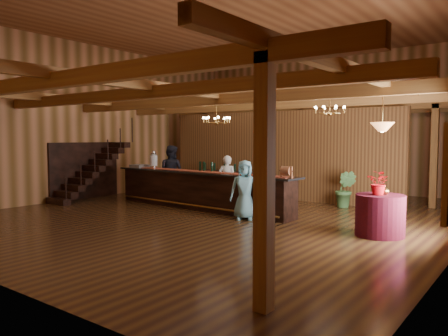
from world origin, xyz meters
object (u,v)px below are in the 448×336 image
Objects in this scene: raffle_drum at (286,171)px; chandelier_right at (330,110)px; tasting_bar at (200,190)px; chandelier_left at (217,120)px; round_table at (380,215)px; guest at (245,190)px; staff_second at (171,173)px; pendant_lamp at (382,127)px; bartender at (227,181)px; backbar_shelf at (235,184)px; floor_plant at (345,189)px; beverage_dispenser at (154,160)px.

chandelier_right is at bearing 30.16° from raffle_drum.
chandelier_left reaches higher than tasting_bar.
guest is at bearing -177.15° from round_table.
tasting_bar is at bearing -175.99° from chandelier_right.
chandelier_right is 6.39m from staff_second.
bartender is at bearing 166.13° from pendant_lamp.
guest reaches higher than tasting_bar.
pendant_lamp reaches higher than staff_second.
backbar_shelf is 4.07× the size of chandelier_right.
backbar_shelf is at bearing -134.32° from staff_second.
guest is at bearing -14.21° from tasting_bar.
chandelier_left and chandelier_right have the same top height.
staff_second reaches higher than floor_plant.
chandelier_left is 0.42× the size of staff_second.
floor_plant is (-0.52, 2.51, -2.30)m from chandelier_right.
guest is (-3.48, -0.17, 0.33)m from round_table.
floor_plant is (3.53, 2.79, -0.00)m from tasting_bar.
chandelier_left is at bearing 175.41° from round_table.
bartender is at bearing 110.29° from guest.
backbar_shelf is 4.07× the size of chandelier_left.
raffle_drum is 0.18× the size of staff_second.
chandelier_right is (3.30, 0.41, 0.18)m from chandelier_left.
guest is at bearing -153.35° from chandelier_right.
staff_second is (-6.07, 0.58, -1.92)m from chandelier_right.
chandelier_left is (2.94, -0.32, 1.26)m from beverage_dispenser.
beverage_dispenser reaches higher than floor_plant.
round_table is (7.79, -0.71, -0.96)m from beverage_dispenser.
chandelier_left and pendant_lamp have the same top height.
chandelier_left is (-4.85, 0.39, 2.23)m from round_table.
backbar_shelf is 4.64m from guest.
bartender reaches higher than raffle_drum.
chandelier_right is at bearing -78.38° from floor_plant.
backbar_shelf is at bearing 151.01° from chandelier_right.
tasting_bar is 5.96× the size of floor_plant.
tasting_bar is 5.91m from pendant_lamp.
bartender is (-5.11, 1.26, 0.35)m from round_table.
chandelier_left is at bearing 176.78° from raffle_drum.
tasting_bar and floor_plant have the same top height.
tasting_bar is at bearing 170.66° from chandelier_left.
round_table is at bearing 0.00° from pendant_lamp.
round_table is 3.50m from guest.
chandelier_right is 4.14m from bartender.
chandelier_right is at bearing -25.97° from backbar_shelf.
beverage_dispenser is 0.67× the size of pendant_lamp.
guest is at bearing -156.81° from raffle_drum.
tasting_bar is at bearing 34.35° from bartender.
chandelier_right is 0.51× the size of guest.
chandelier_left is 0.49× the size of bartender.
raffle_drum is at bearing -3.22° from chandelier_left.
pendant_lamp reaches higher than round_table.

